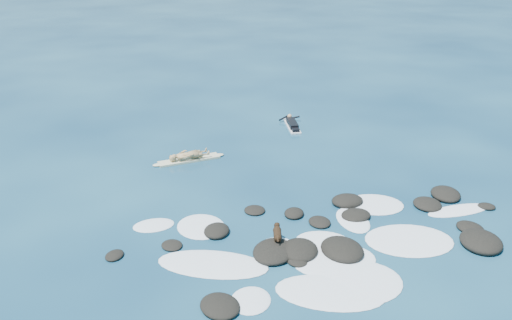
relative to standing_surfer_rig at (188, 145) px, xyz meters
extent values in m
plane|color=#0A2642|center=(3.79, -6.53, -0.74)|extent=(160.00, 160.00, 0.00)
ellipsoid|color=black|center=(-2.74, -7.52, -0.69)|extent=(0.79, 0.87, 0.19)
ellipsoid|color=black|center=(2.22, -8.18, -0.64)|extent=(1.88, 2.01, 0.39)
ellipsoid|color=black|center=(3.03, -8.25, -0.63)|extent=(1.54, 1.67, 0.43)
ellipsoid|color=black|center=(-0.95, -7.19, -0.69)|extent=(0.90, 0.95, 0.17)
ellipsoid|color=black|center=(4.18, -6.48, -0.68)|extent=(0.84, 0.95, 0.24)
ellipsoid|color=black|center=(9.15, -7.72, -0.67)|extent=(1.11, 1.22, 0.26)
ellipsoid|color=black|center=(9.51, -5.19, -0.64)|extent=(1.41, 1.59, 0.40)
ellipsoid|color=black|center=(0.25, -10.66, -0.66)|extent=(1.43, 1.55, 0.31)
ellipsoid|color=black|center=(2.83, -8.75, -0.69)|extent=(0.85, 0.93, 0.21)
ellipsoid|color=black|center=(4.37, -8.47, -0.61)|extent=(1.59, 1.79, 0.51)
ellipsoid|color=black|center=(2.09, -5.22, -0.69)|extent=(0.91, 0.93, 0.19)
ellipsoid|color=black|center=(5.58, -6.25, -0.66)|extent=(1.33, 1.25, 0.32)
ellipsoid|color=black|center=(8.47, -5.83, -0.66)|extent=(1.16, 1.29, 0.31)
ellipsoid|color=black|center=(8.36, -5.94, -0.69)|extent=(0.81, 0.86, 0.17)
ellipsoid|color=black|center=(8.98, -8.71, -0.62)|extent=(1.69, 1.88, 0.47)
ellipsoid|color=black|center=(10.56, -6.32, -0.68)|extent=(0.82, 0.78, 0.22)
ellipsoid|color=black|center=(5.61, -5.14, -0.63)|extent=(1.37, 1.23, 0.41)
ellipsoid|color=black|center=(0.57, -6.56, -0.65)|extent=(1.13, 1.26, 0.34)
ellipsoid|color=black|center=(3.44, -5.73, -0.67)|extent=(0.97, 1.05, 0.28)
ellipsoid|color=white|center=(5.40, -6.45, -0.73)|extent=(1.10, 1.94, 0.12)
ellipsoid|color=white|center=(1.13, -10.46, -0.73)|extent=(1.49, 1.62, 0.12)
ellipsoid|color=white|center=(6.57, -5.41, -0.73)|extent=(2.48, 2.13, 0.12)
ellipsoid|color=white|center=(3.40, -10.45, -0.73)|extent=(3.54, 2.68, 0.12)
ellipsoid|color=white|center=(3.99, -7.74, -0.73)|extent=(2.28, 2.03, 0.12)
ellipsoid|color=white|center=(6.79, -8.09, -0.73)|extent=(3.18, 2.53, 0.12)
ellipsoid|color=white|center=(-1.53, -5.69, -0.73)|extent=(1.57, 1.21, 0.12)
ellipsoid|color=white|center=(0.08, -6.04, -0.73)|extent=(2.03, 2.20, 0.12)
ellipsoid|color=white|center=(9.45, -6.36, -0.73)|extent=(2.68, 1.22, 0.12)
ellipsoid|color=white|center=(4.45, -10.08, -0.73)|extent=(2.65, 2.43, 0.12)
ellipsoid|color=white|center=(0.26, -8.46, -0.73)|extent=(3.81, 2.64, 0.12)
ellipsoid|color=white|center=(4.01, -8.85, -0.73)|extent=(2.74, 2.10, 0.12)
ellipsoid|color=white|center=(2.42, -7.63, -0.73)|extent=(1.10, 0.90, 0.12)
cube|color=beige|center=(0.00, 0.00, -0.69)|extent=(2.78, 1.24, 0.09)
ellipsoid|color=beige|center=(1.32, 0.34, -0.69)|extent=(0.61, 0.44, 0.10)
ellipsoid|color=beige|center=(-1.32, -0.34, -0.69)|extent=(0.61, 0.44, 0.10)
imported|color=tan|center=(0.00, 0.00, 0.25)|extent=(0.57, 0.73, 1.77)
cube|color=white|center=(5.50, 3.68, -0.69)|extent=(0.61, 2.29, 0.08)
ellipsoid|color=white|center=(5.54, 4.82, -0.69)|extent=(0.29, 0.51, 0.08)
cube|color=black|center=(5.50, 3.68, -0.53)|extent=(0.47, 1.41, 0.23)
sphere|color=tan|center=(5.53, 4.49, -0.41)|extent=(0.25, 0.25, 0.24)
cylinder|color=black|center=(5.25, 4.65, -0.54)|extent=(0.57, 0.29, 0.26)
cylinder|color=black|center=(5.82, 4.63, -0.54)|extent=(0.56, 0.33, 0.26)
cube|color=black|center=(5.47, 2.91, -0.57)|extent=(0.37, 0.58, 0.14)
cylinder|color=black|center=(2.42, -7.73, -0.28)|extent=(0.34, 0.57, 0.26)
sphere|color=black|center=(2.46, -7.49, -0.28)|extent=(0.31, 0.31, 0.27)
sphere|color=black|center=(2.39, -7.97, -0.28)|extent=(0.28, 0.28, 0.25)
sphere|color=black|center=(2.48, -7.33, -0.19)|extent=(0.22, 0.22, 0.20)
cone|color=black|center=(2.50, -7.22, -0.20)|extent=(0.12, 0.14, 0.10)
cone|color=black|center=(2.43, -7.34, -0.11)|extent=(0.10, 0.08, 0.10)
cone|color=black|center=(2.53, -7.35, -0.11)|extent=(0.10, 0.08, 0.10)
cylinder|color=black|center=(2.38, -7.54, -0.56)|extent=(0.07, 0.07, 0.35)
cylinder|color=black|center=(2.52, -7.56, -0.56)|extent=(0.07, 0.07, 0.35)
cylinder|color=black|center=(2.33, -7.90, -0.56)|extent=(0.07, 0.07, 0.35)
cylinder|color=black|center=(2.46, -7.93, -0.56)|extent=(0.07, 0.07, 0.35)
cylinder|color=black|center=(2.37, -8.09, -0.23)|extent=(0.08, 0.26, 0.15)
camera|label=1|loc=(-0.85, -23.40, 8.90)|focal=40.00mm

